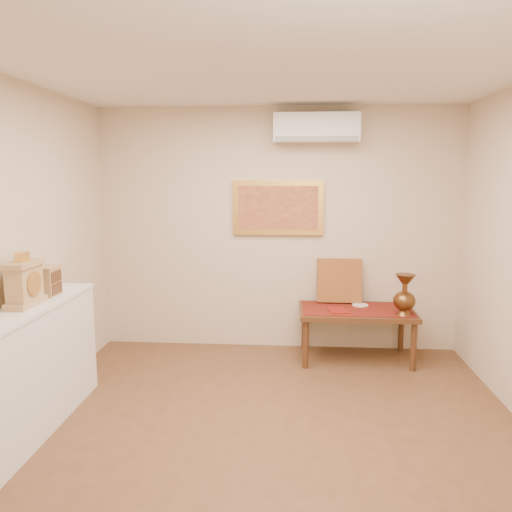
# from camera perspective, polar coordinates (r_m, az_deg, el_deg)

# --- Properties ---
(floor) EXTENTS (4.50, 4.50, 0.00)m
(floor) POSITION_cam_1_polar(r_m,az_deg,el_deg) (3.85, 1.28, -21.30)
(floor) COLOR brown
(floor) RESTS_ON ground
(ceiling) EXTENTS (4.50, 4.50, 0.00)m
(ceiling) POSITION_cam_1_polar(r_m,az_deg,el_deg) (3.40, 1.46, 21.92)
(ceiling) COLOR silver
(ceiling) RESTS_ON ground
(wall_back) EXTENTS (4.00, 0.02, 2.70)m
(wall_back) POSITION_cam_1_polar(r_m,az_deg,el_deg) (5.60, 2.52, 2.99)
(wall_back) COLOR beige
(wall_back) RESTS_ON ground
(wall_front) EXTENTS (4.00, 0.02, 2.70)m
(wall_front) POSITION_cam_1_polar(r_m,az_deg,el_deg) (1.23, -4.25, -19.94)
(wall_front) COLOR beige
(wall_front) RESTS_ON ground
(table_cloth) EXTENTS (1.14, 0.59, 0.01)m
(table_cloth) POSITION_cam_1_polar(r_m,az_deg,el_deg) (5.42, 11.41, -5.96)
(table_cloth) COLOR maroon
(table_cloth) RESTS_ON low_table
(brass_urn_tall) EXTENTS (0.22, 0.22, 0.50)m
(brass_urn_tall) POSITION_cam_1_polar(r_m,az_deg,el_deg) (5.24, 16.64, -3.79)
(brass_urn_tall) COLOR brown
(brass_urn_tall) RESTS_ON table_cloth
(plate) EXTENTS (0.17, 0.17, 0.01)m
(plate) POSITION_cam_1_polar(r_m,az_deg,el_deg) (5.55, 11.82, -5.50)
(plate) COLOR silver
(plate) RESTS_ON table_cloth
(menu) EXTENTS (0.21, 0.27, 0.01)m
(menu) POSITION_cam_1_polar(r_m,az_deg,el_deg) (5.29, 9.35, -6.15)
(menu) COLOR maroon
(menu) RESTS_ON table_cloth
(cushion) EXTENTS (0.49, 0.20, 0.50)m
(cushion) POSITION_cam_1_polar(r_m,az_deg,el_deg) (5.62, 9.48, -2.78)
(cushion) COLOR maroon
(cushion) RESTS_ON table_cloth
(display_ledge) EXTENTS (0.37, 2.02, 0.98)m
(display_ledge) POSITION_cam_1_polar(r_m,az_deg,el_deg) (4.13, -25.57, -12.45)
(display_ledge) COLOR silver
(display_ledge) RESTS_ON floor
(mantel_clock) EXTENTS (0.17, 0.36, 0.41)m
(mantel_clock) POSITION_cam_1_polar(r_m,az_deg,el_deg) (4.12, -24.92, -2.83)
(mantel_clock) COLOR tan
(mantel_clock) RESTS_ON display_ledge
(wooden_chest) EXTENTS (0.16, 0.21, 0.24)m
(wooden_chest) POSITION_cam_1_polar(r_m,az_deg,el_deg) (4.41, -22.72, -2.63)
(wooden_chest) COLOR tan
(wooden_chest) RESTS_ON display_ledge
(low_table) EXTENTS (1.20, 0.70, 0.55)m
(low_table) POSITION_cam_1_polar(r_m,az_deg,el_deg) (5.44, 11.39, -6.66)
(low_table) COLOR #4F2E17
(low_table) RESTS_ON floor
(painting) EXTENTS (1.00, 0.06, 0.60)m
(painting) POSITION_cam_1_polar(r_m,az_deg,el_deg) (5.55, 2.53, 5.53)
(painting) COLOR gold
(painting) RESTS_ON wall_back
(ac_unit) EXTENTS (0.90, 0.25, 0.30)m
(ac_unit) POSITION_cam_1_polar(r_m,az_deg,el_deg) (5.46, 6.90, 14.33)
(ac_unit) COLOR white
(ac_unit) RESTS_ON wall_back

